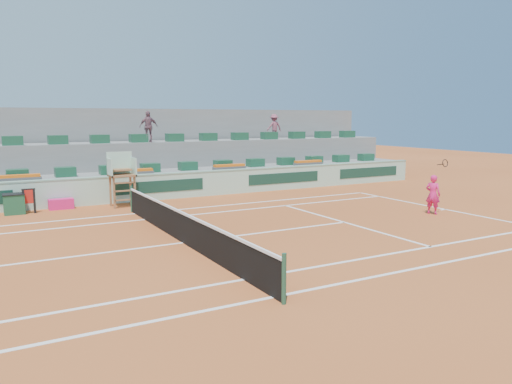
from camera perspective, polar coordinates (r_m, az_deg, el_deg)
ground at (r=15.86m, az=-8.34°, el=-5.77°), size 90.00×90.00×0.00m
seating_tier_lower at (r=25.89m, az=-16.77°, el=0.83°), size 36.00×4.00×1.20m
seating_tier_upper at (r=27.37m, az=-17.55°, el=2.67°), size 36.00×2.40×2.60m
stadium_back_wall at (r=28.87m, az=-18.27°, el=4.71°), size 36.00×0.40×4.40m
player_bag at (r=22.96m, az=-21.38°, el=-1.28°), size 1.01×0.45×0.45m
spectator_mid at (r=27.08m, az=-12.17°, el=7.32°), size 0.98×0.44×1.65m
spectator_right at (r=30.73m, az=2.09°, el=7.48°), size 0.98×0.57×1.51m
court_lines at (r=15.86m, az=-8.34°, el=-5.76°), size 23.89×11.09×0.01m
tennis_net at (r=15.74m, az=-8.38°, el=-3.91°), size 0.10×11.97×1.10m
advertising_hoarding at (r=23.76m, az=-15.59°, el=0.30°), size 36.00×0.34×1.26m
umpire_chair at (r=22.68m, az=-15.14°, el=2.26°), size 1.10×0.90×2.40m
seat_row_lower at (r=24.92m, az=-16.41°, el=2.46°), size 32.90×0.60×0.44m
seat_row_upper at (r=26.68m, az=-17.44°, el=5.81°), size 32.90×0.60×0.44m
flower_planters at (r=23.87m, az=-19.49°, el=1.86°), size 26.80×0.36×0.28m
drink_cooler_a at (r=22.51m, az=-25.93°, el=-1.22°), size 0.82×0.71×0.84m
towel_rack at (r=22.35m, az=-24.52°, el=-0.73°), size 0.51×0.09×1.03m
tennis_player at (r=21.44m, az=19.58°, el=-0.24°), size 0.59×0.91×2.28m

